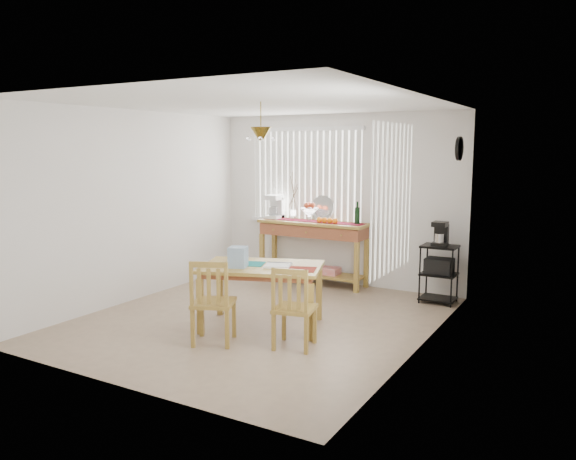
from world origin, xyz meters
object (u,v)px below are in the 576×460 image
Objects in this scene: sideboard at (314,237)px; dining_table at (262,272)px; wire_cart at (439,268)px; cart_items at (441,234)px; chair_left at (213,302)px; chair_right at (294,308)px.

sideboard is 1.09× the size of dining_table.
wire_cart is at bearing 53.71° from dining_table.
wire_cart is at bearing -3.32° from sideboard.
sideboard is at bearing 101.58° from dining_table.
cart_items is 0.35× the size of chair_left.
wire_cart reaches higher than dining_table.
cart_items is 2.72m from chair_right.
sideboard reaches higher than chair_left.
chair_left is at bearing -159.42° from chair_right.
chair_right is (0.68, -0.45, -0.22)m from dining_table.
wire_cart is (1.97, -0.11, -0.26)m from sideboard.
chair_right is (-0.84, -2.53, -0.51)m from cart_items.
wire_cart is 2.43× the size of cart_items.
wire_cart is at bearing -90.00° from cart_items.
dining_table is at bearing 79.57° from chair_left.
chair_left reaches higher than wire_cart.
cart_items is (-0.00, 0.01, 0.46)m from wire_cart.
chair_right is (1.13, -2.64, -0.30)m from sideboard.
chair_left is (-1.66, -2.84, -0.48)m from cart_items.
chair_left reaches higher than dining_table.
wire_cart is at bearing 71.54° from chair_right.
wire_cart is 0.46m from cart_items.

